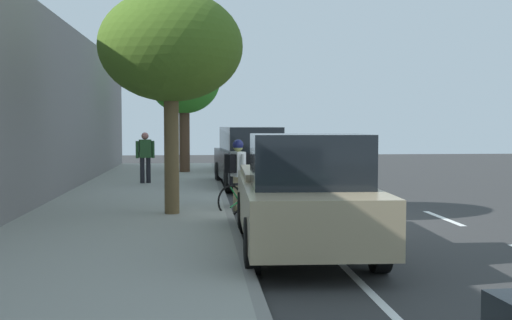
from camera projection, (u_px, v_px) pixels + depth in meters
The scene contains 14 objects.
ground at pixel (317, 222), 13.65m from camera, with size 57.99×57.99×0.00m, color #323232.
sidewalk at pixel (123, 221), 13.29m from camera, with size 4.34×36.24×0.15m, color gray.
curb_edge at pixel (230, 219), 13.48m from camera, with size 0.16×36.24×0.15m, color gray.
lane_stripe_centre at pixel (443, 218), 14.13m from camera, with size 0.14×35.80×0.01m.
lane_stripe_bike_edge at pixel (299, 222), 13.62m from camera, with size 0.12×36.24×0.01m, color white.
building_facade at pixel (1, 104), 12.93m from camera, with size 0.50×36.24×5.00m, color gray.
parked_sedan_white_nearest at pixel (242, 156), 26.80m from camera, with size 1.91×4.44×1.52m.
parked_suv_black_second at pixel (250, 157), 20.76m from camera, with size 2.22×4.82×1.99m.
parked_pickup_tan_mid at pixel (302, 197), 10.43m from camera, with size 2.16×5.36×1.95m.
bicycle_at_curb at pixel (248, 198), 14.77m from camera, with size 1.46×1.04×0.77m.
cyclist_with_backpack at pixel (237, 168), 15.15m from camera, with size 0.51×0.58×1.73m.
street_tree_near_cyclist at pixel (184, 81), 25.60m from camera, with size 2.91×2.91×5.10m.
street_tree_mid_block at pixel (171, 48), 13.66m from camera, with size 3.11×3.11×4.81m.
pedestrian_on_phone at pixel (145, 154), 20.86m from camera, with size 0.60×0.32×1.67m.
Camera 1 is at (2.51, 13.38, 2.11)m, focal length 44.60 mm.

